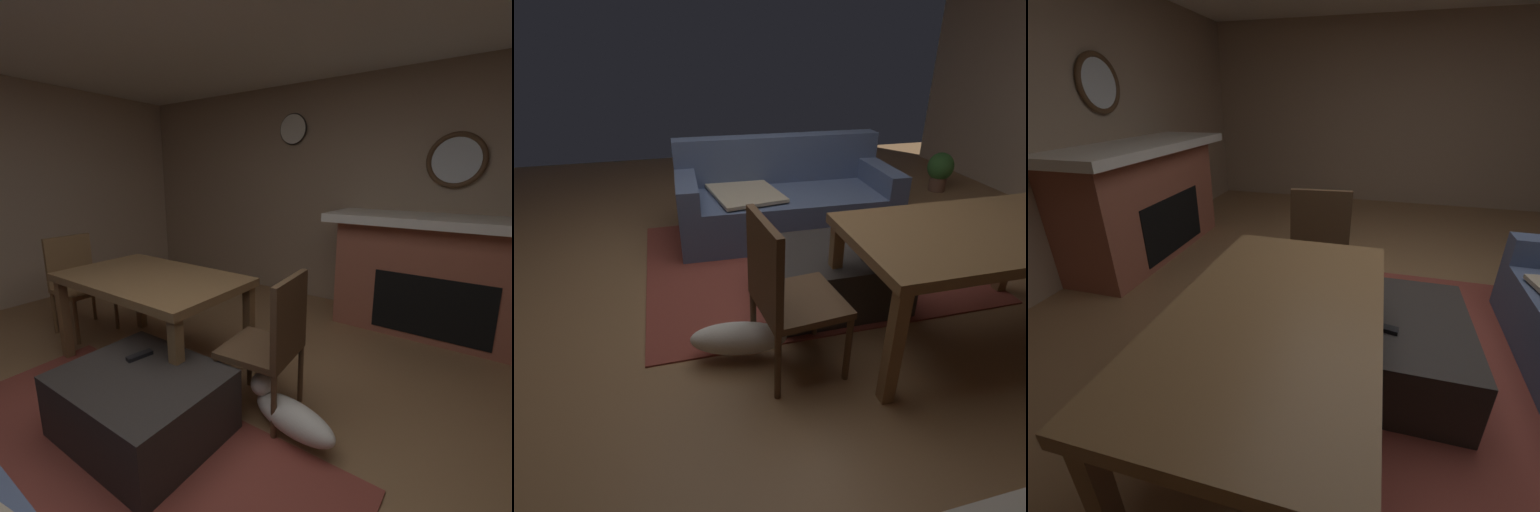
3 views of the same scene
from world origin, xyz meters
TOP-DOWN VIEW (x-y plane):
  - floor at (0.00, 0.00)m, footprint 8.34×8.34m
  - area_rug at (0.47, 0.37)m, footprint 2.60×2.00m
  - couch at (0.47, 1.02)m, footprint 2.02×0.96m
  - ottoman_coffee_table at (0.47, -0.22)m, footprint 0.92×0.73m
  - tv_remote at (0.62, -0.34)m, footprint 0.08×0.17m
  - dining_table at (1.06, -0.80)m, footprint 1.46×0.86m
  - dining_chair_west at (-0.07, -0.81)m, footprint 0.48×0.48m
  - potted_plant at (2.66, 1.71)m, footprint 0.31×0.31m
  - small_dog at (-0.26, -0.68)m, footprint 0.61×0.29m

SIDE VIEW (x-z plane):
  - floor at x=0.00m, z-range 0.00..0.00m
  - area_rug at x=0.47m, z-range 0.00..0.01m
  - small_dog at x=-0.26m, z-range 0.02..0.29m
  - ottoman_coffee_table at x=0.47m, z-range 0.00..0.39m
  - potted_plant at x=2.66m, z-range 0.03..0.50m
  - couch at x=0.47m, z-range -0.12..0.74m
  - tv_remote at x=0.62m, z-range 0.39..0.42m
  - dining_chair_west at x=-0.07m, z-range 0.06..0.99m
  - dining_table at x=1.06m, z-range 0.28..1.02m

